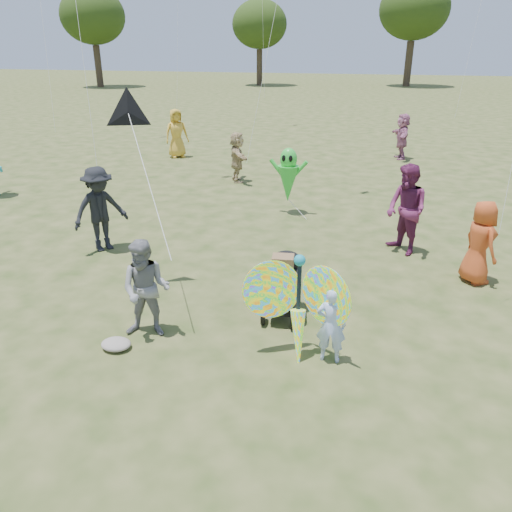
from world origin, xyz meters
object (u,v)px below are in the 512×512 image
(adult_man, at_px, (146,289))
(crowd_g, at_px, (177,133))
(crowd_d, at_px, (237,157))
(butterfly_kite, at_px, (298,307))
(crowd_a, at_px, (480,242))
(child_girl, at_px, (331,325))
(crowd_j, at_px, (402,136))
(alien_kite, at_px, (288,177))
(crowd_b, at_px, (100,209))
(crowd_e, at_px, (406,210))
(jogging_stroller, at_px, (284,281))

(adult_man, bearing_deg, crowd_g, 102.03)
(crowd_d, height_order, butterfly_kite, crowd_d)
(crowd_a, bearing_deg, crowd_g, 19.70)
(child_girl, xyz_separation_m, adult_man, (-2.77, -0.07, 0.20))
(crowd_j, height_order, alien_kite, crowd_j)
(crowd_b, relative_size, crowd_j, 1.05)
(crowd_a, height_order, alien_kite, alien_kite)
(butterfly_kite, bearing_deg, crowd_d, 112.53)
(crowd_a, height_order, crowd_g, crowd_g)
(child_girl, xyz_separation_m, crowd_a, (2.28, 3.32, 0.22))
(crowd_a, xyz_separation_m, crowd_e, (-1.33, 1.12, 0.17))
(crowd_g, bearing_deg, crowd_j, -25.94)
(jogging_stroller, bearing_deg, butterfly_kite, -75.88)
(crowd_b, distance_m, crowd_g, 9.86)
(crowd_e, relative_size, jogging_stroller, 1.76)
(crowd_a, relative_size, crowd_j, 0.91)
(crowd_g, bearing_deg, adult_man, -107.61)
(child_girl, relative_size, adult_man, 0.74)
(adult_man, relative_size, jogging_stroller, 1.43)
(crowd_e, bearing_deg, crowd_b, -114.57)
(alien_kite, bearing_deg, adult_man, -96.44)
(child_girl, height_order, crowd_d, crowd_d)
(crowd_a, height_order, crowd_d, crowd_d)
(crowd_d, distance_m, crowd_e, 7.20)
(crowd_g, xyz_separation_m, crowd_j, (8.60, 2.11, -0.07))
(crowd_a, bearing_deg, crowd_e, 21.44)
(child_girl, relative_size, crowd_a, 0.73)
(crowd_b, bearing_deg, crowd_j, 7.56)
(crowd_g, height_order, alien_kite, crowd_g)
(crowd_j, bearing_deg, butterfly_kite, -17.41)
(crowd_d, bearing_deg, crowd_a, -158.39)
(adult_man, bearing_deg, alien_kite, 73.48)
(adult_man, relative_size, crowd_e, 0.81)
(child_girl, bearing_deg, crowd_e, -104.31)
(adult_man, distance_m, crowd_d, 9.53)
(crowd_j, bearing_deg, crowd_b, -40.23)
(adult_man, bearing_deg, child_girl, -8.66)
(child_girl, relative_size, butterfly_kite, 0.65)
(crowd_j, relative_size, butterfly_kite, 0.99)
(crowd_e, relative_size, crowd_g, 1.02)
(adult_man, relative_size, crowd_j, 0.89)
(crowd_d, xyz_separation_m, crowd_j, (5.11, 5.17, 0.07))
(crowd_a, bearing_deg, adult_man, 95.49)
(adult_man, bearing_deg, jogging_stroller, 22.37)
(crowd_e, xyz_separation_m, jogging_stroller, (-1.87, -3.34, -0.35))
(child_girl, xyz_separation_m, crowd_e, (0.95, 4.45, 0.39))
(crowd_j, height_order, jogging_stroller, crowd_j)
(crowd_g, height_order, jogging_stroller, crowd_g)
(jogging_stroller, distance_m, alien_kite, 5.49)
(crowd_e, xyz_separation_m, butterfly_kite, (-1.41, -4.45, -0.18))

